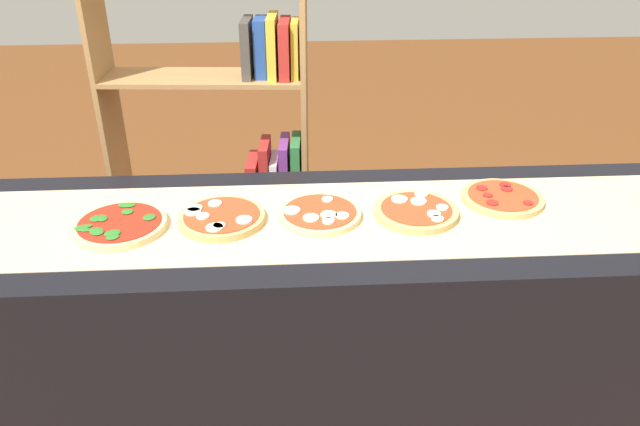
# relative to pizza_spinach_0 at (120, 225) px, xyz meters

# --- Properties ---
(counter) EXTENTS (2.49, 0.65, 0.89)m
(counter) POSITION_rel_pizza_spinach_0_xyz_m (0.55, 0.02, -0.46)
(counter) COLOR black
(counter) RESTS_ON ground_plane
(parchment_paper) EXTENTS (2.09, 0.45, 0.00)m
(parchment_paper) POSITION_rel_pizza_spinach_0_xyz_m (0.55, 0.02, -0.01)
(parchment_paper) COLOR tan
(parchment_paper) RESTS_ON counter
(pizza_spinach_0) EXTENTS (0.25, 0.25, 0.03)m
(pizza_spinach_0) POSITION_rel_pizza_spinach_0_xyz_m (0.00, 0.00, 0.00)
(pizza_spinach_0) COLOR #E5C17F
(pizza_spinach_0) RESTS_ON parchment_paper
(pizza_mozzarella_1) EXTENTS (0.24, 0.24, 0.03)m
(pizza_mozzarella_1) POSITION_rel_pizza_spinach_0_xyz_m (0.27, 0.03, 0.00)
(pizza_mozzarella_1) COLOR tan
(pizza_mozzarella_1) RESTS_ON parchment_paper
(pizza_mozzarella_2) EXTENTS (0.23, 0.23, 0.02)m
(pizza_mozzarella_2) POSITION_rel_pizza_spinach_0_xyz_m (0.55, 0.03, -0.00)
(pizza_mozzarella_2) COLOR #E5C17F
(pizza_mozzarella_2) RESTS_ON parchment_paper
(pizza_mozzarella_3) EXTENTS (0.24, 0.24, 0.03)m
(pizza_mozzarella_3) POSITION_rel_pizza_spinach_0_xyz_m (0.82, 0.03, -0.00)
(pizza_mozzarella_3) COLOR tan
(pizza_mozzarella_3) RESTS_ON parchment_paper
(pizza_pepperoni_4) EXTENTS (0.24, 0.24, 0.02)m
(pizza_pepperoni_4) POSITION_rel_pizza_spinach_0_xyz_m (1.09, 0.10, -0.00)
(pizza_pepperoni_4) COLOR tan
(pizza_pepperoni_4) RESTS_ON parchment_paper
(bookshelf) EXTENTS (0.82, 0.30, 1.58)m
(bookshelf) POSITION_rel_pizza_spinach_0_xyz_m (0.25, 0.90, -0.15)
(bookshelf) COLOR #A87A47
(bookshelf) RESTS_ON ground_plane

